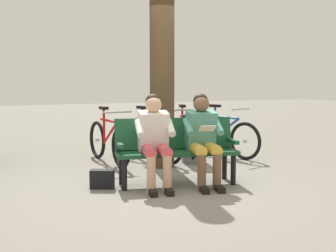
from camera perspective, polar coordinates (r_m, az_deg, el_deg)
The scene contains 11 objects.
ground_plane at distance 5.58m, azimuth -0.63°, elevation -8.17°, with size 40.00×40.00×0.00m, color slate.
bench at distance 5.73m, azimuth 1.05°, elevation -2.63°, with size 1.66×0.79×0.87m.
person_reading at distance 5.64m, azimuth 4.64°, elevation -1.17°, with size 0.54×0.82×1.20m.
person_companion at distance 5.49m, azimuth -1.77°, elevation -1.35°, with size 0.54×0.82×1.20m.
handbag at distance 5.59m, azimuth -8.72°, elevation -6.96°, with size 0.30×0.14×0.24m, color black.
tree_trunk at distance 6.78m, azimuth -0.79°, elevation 7.35°, with size 0.39×0.39×3.05m, color #4C3823.
litter_bin at distance 7.23m, azimuth 3.41°, elevation -1.66°, with size 0.42×0.42×0.80m.
bicycle_purple at distance 7.86m, azimuth 7.23°, elevation -1.39°, with size 0.66×1.61×0.94m.
bicycle_silver at distance 7.73m, azimuth 2.17°, elevation -1.47°, with size 0.57×1.64×0.94m.
bicycle_blue at distance 7.34m, azimuth -2.52°, elevation -1.87°, with size 0.65×1.61×0.94m.
bicycle_red at distance 7.21m, azimuth -7.91°, elevation -2.07°, with size 0.48×1.68×0.94m.
Camera 1 is at (2.14, 4.97, 1.37)m, focal length 45.97 mm.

